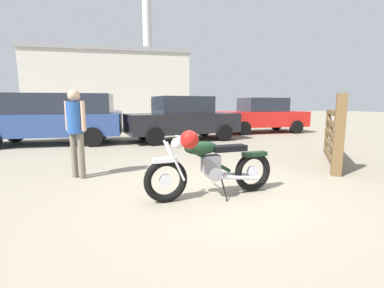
# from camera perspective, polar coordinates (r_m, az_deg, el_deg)

# --- Properties ---
(ground_plane) EXTENTS (80.00, 80.00, 0.00)m
(ground_plane) POSITION_cam_1_polar(r_m,az_deg,el_deg) (4.21, 5.38, -10.81)
(ground_plane) COLOR gray
(vintage_motorcycle) EXTENTS (2.08, 0.73, 1.07)m
(vintage_motorcycle) POSITION_cam_1_polar(r_m,az_deg,el_deg) (3.95, 3.80, -4.66)
(vintage_motorcycle) COLOR black
(vintage_motorcycle) RESTS_ON ground_plane
(timber_gate) EXTENTS (1.62, 2.12, 1.60)m
(timber_gate) POSITION_cam_1_polar(r_m,az_deg,el_deg) (6.75, 28.23, 1.73)
(timber_gate) COLOR brown
(timber_gate) RESTS_ON ground_plane
(bystander) EXTENTS (0.39, 0.30, 1.66)m
(bystander) POSITION_cam_1_polar(r_m,az_deg,el_deg) (5.36, -23.87, 3.86)
(bystander) COLOR #706656
(bystander) RESTS_ON ground_plane
(white_estate_far) EXTENTS (4.20, 1.92, 1.67)m
(white_estate_far) POSITION_cam_1_polar(r_m,az_deg,el_deg) (13.35, 14.91, 6.02)
(white_estate_far) COLOR black
(white_estate_far) RESTS_ON ground_plane
(pale_sedan_back) EXTENTS (4.79, 2.16, 1.74)m
(pale_sedan_back) POSITION_cam_1_polar(r_m,az_deg,el_deg) (10.32, -27.75, 5.17)
(pale_sedan_back) COLOR black
(pale_sedan_back) RESTS_ON ground_plane
(blue_hatchback_right) EXTENTS (4.43, 2.45, 1.67)m
(blue_hatchback_right) POSITION_cam_1_polar(r_m,az_deg,el_deg) (10.12, -2.09, 5.53)
(blue_hatchback_right) COLOR black
(blue_hatchback_right) RESTS_ON ground_plane
(dark_sedan_left) EXTENTS (4.94, 2.58, 1.74)m
(dark_sedan_left) POSITION_cam_1_polar(r_m,az_deg,el_deg) (17.84, -30.76, 6.04)
(dark_sedan_left) COLOR black
(dark_sedan_left) RESTS_ON ground_plane
(silver_sedan_mid) EXTENTS (4.12, 2.30, 1.78)m
(silver_sedan_mid) POSITION_cam_1_polar(r_m,az_deg,el_deg) (13.99, -23.10, 6.06)
(silver_sedan_mid) COLOR black
(silver_sedan_mid) RESTS_ON ground_plane
(industrial_building) EXTENTS (18.24, 12.62, 15.76)m
(industrial_building) POSITION_cam_1_polar(r_m,az_deg,el_deg) (35.56, -16.49, 12.22)
(industrial_building) COLOR beige
(industrial_building) RESTS_ON ground_plane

